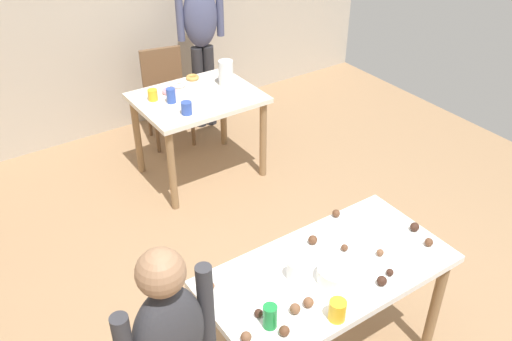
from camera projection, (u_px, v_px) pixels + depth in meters
wall_back at (80, 0)px, 4.85m from camera, size 6.40×0.10×2.60m
dining_table_near at (327, 283)px, 2.88m from camera, size 1.31×0.66×0.75m
dining_table_far at (198, 108)px, 4.56m from camera, size 0.98×0.77×0.75m
chair_far_table at (166, 90)px, 5.18m from camera, size 0.47×0.47×0.87m
person_adult_far at (201, 30)px, 5.13m from camera, size 0.45×0.27×1.63m
mixing_bowl at (338, 273)px, 2.74m from camera, size 0.20×0.20×0.08m
soda_can at (270, 316)px, 2.48m from camera, size 0.07×0.07×0.12m
fork_near at (373, 223)px, 3.13m from camera, size 0.17×0.02×0.01m
cup_near_0 at (296, 270)px, 2.74m from camera, size 0.09×0.09×0.11m
cup_near_1 at (337, 310)px, 2.52m from camera, size 0.08×0.08×0.11m
cake_ball_0 at (313, 240)px, 2.97m from camera, size 0.05×0.05×0.05m
cake_ball_1 at (429, 242)px, 2.96m from camera, size 0.05×0.05×0.05m
cake_ball_2 at (344, 248)px, 2.93m from camera, size 0.04×0.04×0.04m
cake_ball_3 at (382, 281)px, 2.71m from camera, size 0.05×0.05×0.05m
cake_ball_4 at (336, 213)px, 3.17m from camera, size 0.05×0.05×0.05m
cake_ball_5 at (246, 337)px, 2.43m from camera, size 0.05×0.05×0.05m
cake_ball_6 at (284, 331)px, 2.46m from camera, size 0.05×0.05×0.05m
cake_ball_7 at (295, 309)px, 2.56m from camera, size 0.05×0.05×0.05m
cake_ball_8 at (308, 302)px, 2.60m from camera, size 0.05×0.05×0.05m
cake_ball_10 at (380, 253)px, 2.89m from camera, size 0.04×0.04×0.04m
cake_ball_11 at (415, 227)px, 3.06m from camera, size 0.05×0.05×0.05m
cake_ball_12 at (390, 272)px, 2.77m from camera, size 0.04×0.04×0.04m
cake_ball_13 at (259, 313)px, 2.55m from camera, size 0.04×0.04×0.04m
cake_ball_14 at (211, 286)px, 2.69m from camera, size 0.04×0.04×0.04m
pitcher_far at (226, 73)px, 4.63m from camera, size 0.12×0.12×0.21m
cup_far_0 at (153, 95)px, 4.41m from camera, size 0.08×0.08×0.09m
cup_far_1 at (171, 96)px, 4.37m from camera, size 0.07×0.07×0.12m
cup_far_2 at (225, 73)px, 4.76m from camera, size 0.09×0.09×0.10m
cup_far_3 at (187, 108)px, 4.21m from camera, size 0.08×0.08×0.10m
donut_far_0 at (178, 84)px, 4.64m from camera, size 0.13×0.13×0.04m
donut_far_1 at (192, 77)px, 4.77m from camera, size 0.11×0.11×0.03m
donut_far_2 at (169, 91)px, 4.54m from camera, size 0.11×0.11×0.03m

